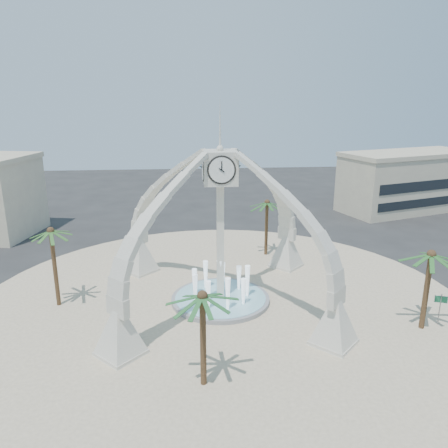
{
  "coord_description": "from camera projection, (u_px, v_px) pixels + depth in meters",
  "views": [
    {
      "loc": [
        -2.68,
        -32.42,
        16.07
      ],
      "look_at": [
        0.47,
        2.0,
        6.04
      ],
      "focal_mm": 35.0,
      "sensor_mm": 36.0,
      "label": 1
    }
  ],
  "objects": [
    {
      "name": "palm_south",
      "position": [
        202.0,
        297.0,
        23.88
      ],
      "size": [
        4.18,
        4.18,
        6.36
      ],
      "rotation": [
        0.0,
        0.0,
        0.11
      ],
      "color": "brown",
      "rests_on": "ground"
    },
    {
      "name": "street_sign",
      "position": [
        440.0,
        303.0,
        31.54
      ],
      "size": [
        0.86,
        0.35,
        2.48
      ],
      "rotation": [
        0.0,
        0.0,
        -0.37
      ],
      "color": "slate",
      "rests_on": "ground"
    },
    {
      "name": "palm_west",
      "position": [
        51.0,
        232.0,
        33.39
      ],
      "size": [
        4.29,
        4.29,
        6.95
      ],
      "rotation": [
        0.0,
        0.0,
        0.23
      ],
      "color": "brown",
      "rests_on": "ground"
    },
    {
      "name": "palm_north",
      "position": [
        267.0,
        203.0,
        44.82
      ],
      "size": [
        3.61,
        3.61,
        6.41
      ],
      "rotation": [
        0.0,
        0.0,
        -0.01
      ],
      "color": "brown",
      "rests_on": "ground"
    },
    {
      "name": "ground",
      "position": [
        220.0,
        302.0,
        35.72
      ],
      "size": [
        140.0,
        140.0,
        0.0
      ],
      "primitive_type": "plane",
      "color": "#282828",
      "rests_on": "ground"
    },
    {
      "name": "building_ne",
      "position": [
        408.0,
        181.0,
        63.93
      ],
      "size": [
        21.87,
        14.17,
        8.6
      ],
      "rotation": [
        0.0,
        0.0,
        0.31
      ],
      "color": "beige",
      "rests_on": "ground"
    },
    {
      "name": "fountain",
      "position": [
        220.0,
        298.0,
        35.64
      ],
      "size": [
        8.0,
        8.0,
        3.62
      ],
      "color": "gray",
      "rests_on": "ground"
    },
    {
      "name": "palm_east",
      "position": [
        431.0,
        255.0,
        30.02
      ],
      "size": [
        4.3,
        4.3,
        6.46
      ],
      "rotation": [
        0.0,
        0.0,
        0.07
      ],
      "color": "brown",
      "rests_on": "ground"
    },
    {
      "name": "plaza",
      "position": [
        220.0,
        301.0,
        35.71
      ],
      "size": [
        40.0,
        40.0,
        0.06
      ],
      "primitive_type": "cylinder",
      "color": "beige",
      "rests_on": "ground"
    },
    {
      "name": "clock_tower",
      "position": [
        220.0,
        226.0,
        33.91
      ],
      "size": [
        17.94,
        17.94,
        16.3
      ],
      "color": "beige",
      "rests_on": "ground"
    }
  ]
}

